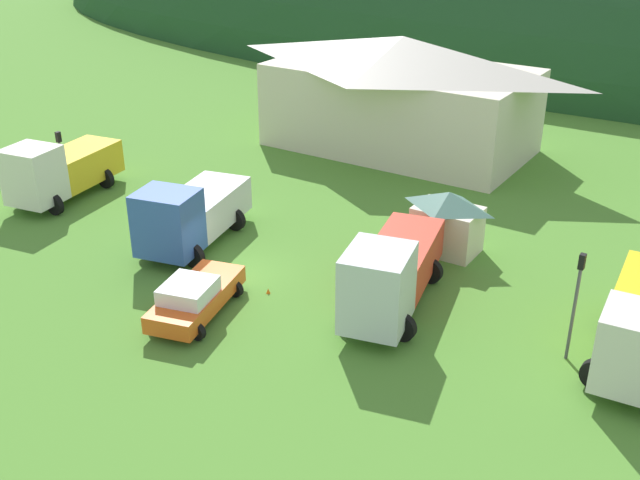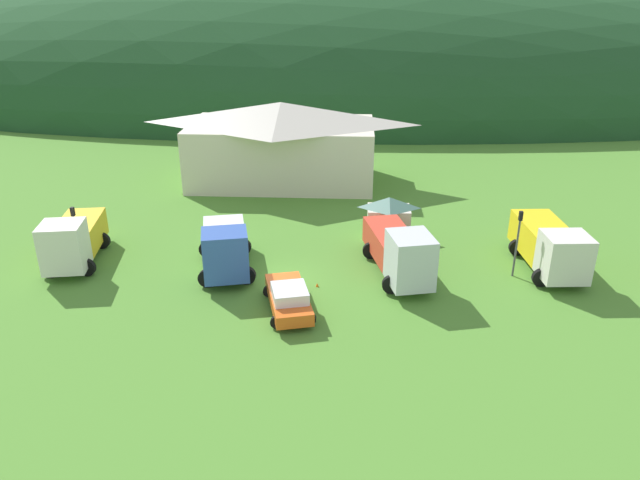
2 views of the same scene
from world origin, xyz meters
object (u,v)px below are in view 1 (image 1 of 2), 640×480
at_px(heavy_rig_striped, 59,169).
at_px(box_truck_blue, 189,214).
at_px(traffic_light_east, 576,296).
at_px(play_shed_cream, 447,221).
at_px(traffic_light_west, 62,158).
at_px(depot_building, 401,92).
at_px(traffic_cone_near_pickup, 268,293).
at_px(service_pickup_orange, 195,297).
at_px(tow_truck_silver, 391,272).

relative_size(heavy_rig_striped, box_truck_blue, 0.97).
distance_m(box_truck_blue, traffic_light_east, 17.53).
height_order(play_shed_cream, traffic_light_west, traffic_light_west).
relative_size(depot_building, traffic_cone_near_pickup, 37.40).
height_order(service_pickup_orange, traffic_light_east, traffic_light_east).
bearing_deg(traffic_cone_near_pickup, tow_truck_silver, 17.73).
height_order(tow_truck_silver, service_pickup_orange, tow_truck_silver).
bearing_deg(service_pickup_orange, traffic_light_west, -125.33).
bearing_deg(traffic_light_east, service_pickup_orange, -159.29).
bearing_deg(traffic_cone_near_pickup, heavy_rig_striped, 171.76).
bearing_deg(play_shed_cream, tow_truck_silver, -86.72).
bearing_deg(box_truck_blue, depot_building, 162.51).
bearing_deg(traffic_light_east, depot_building, 132.20).
height_order(depot_building, traffic_light_east, depot_building).
distance_m(depot_building, box_truck_blue, 18.25).
bearing_deg(service_pickup_orange, box_truck_blue, -151.01).
xyz_separation_m(heavy_rig_striped, traffic_cone_near_pickup, (15.41, -2.23, -1.70)).
bearing_deg(tow_truck_silver, heavy_rig_striped, -104.83).
bearing_deg(heavy_rig_striped, traffic_cone_near_pickup, 72.38).
bearing_deg(box_truck_blue, traffic_light_west, -107.15).
distance_m(depot_building, traffic_light_west, 20.57).
distance_m(traffic_light_west, traffic_cone_near_pickup, 15.56).
bearing_deg(depot_building, service_pickup_orange, -82.73).
xyz_separation_m(box_truck_blue, traffic_light_east, (17.51, 0.37, 0.91)).
xyz_separation_m(depot_building, service_pickup_orange, (2.89, -22.69, -2.81)).
relative_size(play_shed_cream, traffic_light_west, 0.83).
bearing_deg(tow_truck_silver, play_shed_cream, 170.37).
height_order(box_truck_blue, traffic_cone_near_pickup, box_truck_blue).
height_order(box_truck_blue, traffic_light_west, traffic_light_west).
relative_size(box_truck_blue, traffic_light_west, 1.95).
relative_size(play_shed_cream, tow_truck_silver, 0.38).
height_order(box_truck_blue, service_pickup_orange, box_truck_blue).
xyz_separation_m(tow_truck_silver, traffic_light_west, (-20.05, 0.82, 0.62)).
distance_m(play_shed_cream, service_pickup_orange, 12.15).
bearing_deg(service_pickup_orange, tow_truck_silver, 111.47).
bearing_deg(service_pickup_orange, traffic_cone_near_pickup, 140.72).
distance_m(traffic_light_east, traffic_cone_near_pickup, 12.25).
height_order(heavy_rig_striped, tow_truck_silver, tow_truck_silver).
relative_size(heavy_rig_striped, traffic_light_west, 1.89).
bearing_deg(traffic_cone_near_pickup, traffic_light_east, 9.83).
bearing_deg(heavy_rig_striped, service_pickup_orange, 60.43).
xyz_separation_m(depot_building, traffic_cone_near_pickup, (4.26, -19.75, -3.64)).
height_order(tow_truck_silver, traffic_light_west, traffic_light_west).
bearing_deg(tow_truck_silver, box_truck_blue, -103.57).
bearing_deg(traffic_light_east, tow_truck_silver, -175.95).
height_order(depot_building, play_shed_cream, depot_building).
distance_m(tow_truck_silver, service_pickup_orange, 7.72).
distance_m(play_shed_cream, box_truck_blue, 11.85).
xyz_separation_m(heavy_rig_striped, tow_truck_silver, (20.26, -0.68, 0.02)).
distance_m(service_pickup_orange, traffic_light_east, 14.18).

